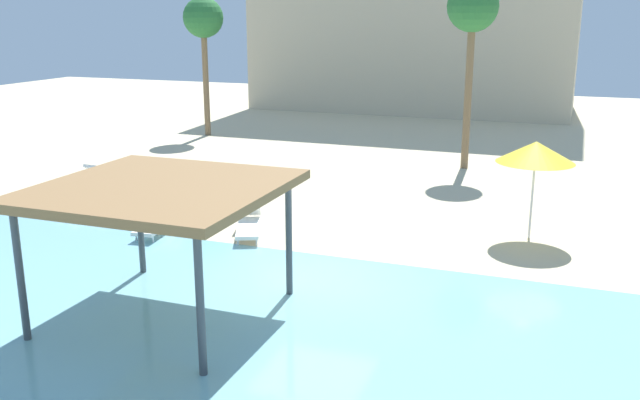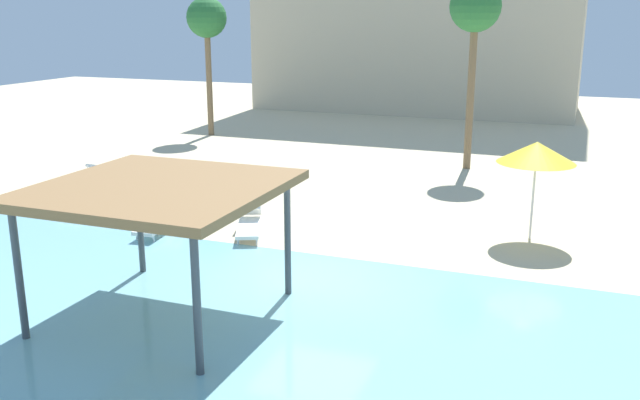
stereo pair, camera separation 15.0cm
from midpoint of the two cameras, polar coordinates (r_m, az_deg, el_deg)
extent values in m
plane|color=beige|center=(15.91, -0.29, -6.49)|extent=(80.00, 80.00, 0.00)
cube|color=#7AB7C1|center=(11.65, -10.03, -15.21)|extent=(44.00, 13.50, 0.04)
cylinder|color=#42474C|center=(16.38, -14.29, -1.65)|extent=(0.14, 0.14, 2.53)
cylinder|color=#42474C|center=(14.63, -2.37, -3.19)|extent=(0.14, 0.14, 2.53)
cylinder|color=#42474C|center=(13.71, -23.11, -5.72)|extent=(0.14, 0.14, 2.53)
cylinder|color=#42474C|center=(11.57, -9.66, -8.50)|extent=(0.14, 0.14, 2.53)
cube|color=olive|center=(13.55, -12.70, 0.92)|extent=(4.38, 4.38, 0.18)
cylinder|color=silver|center=(19.25, 17.21, -0.09)|extent=(0.06, 0.06, 2.07)
cone|color=yellow|center=(18.97, 17.52, 3.74)|extent=(2.03, 2.03, 0.56)
cylinder|color=white|center=(21.48, -19.13, -1.26)|extent=(0.05, 0.05, 0.22)
cylinder|color=white|center=(21.77, -20.14, -1.14)|extent=(0.05, 0.05, 0.22)
cylinder|color=white|center=(22.59, -16.96, -0.30)|extent=(0.05, 0.05, 0.22)
cylinder|color=white|center=(22.87, -17.94, -0.20)|extent=(0.05, 0.05, 0.22)
cube|color=white|center=(22.13, -18.55, -0.32)|extent=(0.69, 1.83, 0.10)
cube|color=white|center=(22.64, -17.51, 0.83)|extent=(0.62, 0.54, 0.40)
cylinder|color=white|center=(18.12, -4.96, -3.43)|extent=(0.05, 0.05, 0.22)
cylinder|color=white|center=(18.15, -6.48, -3.45)|extent=(0.05, 0.05, 0.22)
cylinder|color=white|center=(19.49, -4.79, -2.09)|extent=(0.05, 0.05, 0.22)
cylinder|color=white|center=(19.52, -6.19, -2.10)|extent=(0.05, 0.05, 0.22)
cube|color=white|center=(18.77, -5.61, -2.28)|extent=(1.27, 1.89, 0.10)
cube|color=white|center=(19.40, -5.52, -0.85)|extent=(0.75, 0.70, 0.40)
cylinder|color=white|center=(24.59, -19.47, 0.71)|extent=(0.05, 0.05, 0.22)
cylinder|color=white|center=(24.93, -20.24, 0.83)|extent=(0.05, 0.05, 0.22)
cylinder|color=white|center=(25.57, -17.18, 1.44)|extent=(0.05, 0.05, 0.22)
cylinder|color=white|center=(25.90, -17.95, 1.54)|extent=(0.05, 0.05, 0.22)
cube|color=white|center=(25.20, -18.72, 1.49)|extent=(0.77, 1.85, 0.10)
cube|color=white|center=(25.66, -17.61, 2.44)|extent=(0.65, 0.56, 0.40)
cylinder|color=white|center=(18.77, -13.24, -3.14)|extent=(0.05, 0.05, 0.22)
cylinder|color=white|center=(18.99, -14.53, -3.01)|extent=(0.05, 0.05, 0.22)
cylinder|color=white|center=(19.99, -11.36, -1.90)|extent=(0.05, 0.05, 0.22)
cylinder|color=white|center=(20.20, -12.59, -1.79)|extent=(0.05, 0.05, 0.22)
cube|color=white|center=(19.44, -12.93, -1.99)|extent=(0.81, 1.86, 0.10)
cube|color=white|center=(19.99, -12.02, -0.64)|extent=(0.66, 0.57, 0.40)
cylinder|color=brown|center=(34.61, -8.93, 9.58)|extent=(0.28, 0.28, 5.27)
sphere|color=#286B33|center=(34.46, -9.14, 14.52)|extent=(1.90, 1.90, 1.90)
cylinder|color=brown|center=(27.23, 12.37, 8.45)|extent=(0.28, 0.28, 5.73)
sphere|color=#286B33|center=(27.06, 12.77, 15.22)|extent=(1.90, 1.90, 1.90)
camera|label=1|loc=(0.08, -89.75, 0.07)|focal=39.13mm
camera|label=2|loc=(0.08, 90.25, -0.07)|focal=39.13mm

